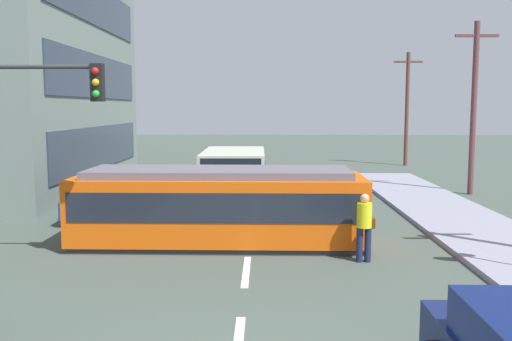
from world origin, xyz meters
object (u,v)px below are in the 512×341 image
pedestrian_crossing (364,224)px  utility_pole_far (407,107)px  streetcar_tram (219,205)px  city_bus (234,171)px  traffic_light_mast (28,122)px  parked_sedan_mid (107,198)px  utility_pole_mid (474,105)px

pedestrian_crossing → utility_pole_far: bearing=73.5°
streetcar_tram → city_bus: (-0.04, 7.95, 0.03)m
city_bus → traffic_light_mast: 11.33m
parked_sedan_mid → utility_pole_mid: utility_pole_mid is taller
pedestrian_crossing → traffic_light_mast: traffic_light_mast is taller
utility_pole_far → utility_pole_mid: bearing=-91.2°
traffic_light_mast → parked_sedan_mid: bearing=91.0°
utility_pole_far → traffic_light_mast: bearing=-121.9°
parked_sedan_mid → traffic_light_mast: (0.11, -6.33, 2.78)m
utility_pole_far → city_bus: bearing=-128.7°
streetcar_tram → parked_sedan_mid: bearing=136.9°
city_bus → streetcar_tram: bearing=-89.7°
pedestrian_crossing → utility_pole_mid: 12.76m
traffic_light_mast → utility_pole_mid: 18.15m
pedestrian_crossing → traffic_light_mast: 8.16m
city_bus → utility_pole_far: utility_pole_far is taller
streetcar_tram → utility_pole_far: bearing=63.7°
city_bus → parked_sedan_mid: size_ratio=1.24×
traffic_light_mast → utility_pole_mid: (14.22, 11.26, 0.42)m
pedestrian_crossing → traffic_light_mast: (-7.76, -0.64, 2.46)m
streetcar_tram → parked_sedan_mid: streetcar_tram is taller
pedestrian_crossing → parked_sedan_mid: 9.71m
city_bus → parked_sedan_mid: city_bus is taller
streetcar_tram → utility_pole_far: 23.49m
pedestrian_crossing → streetcar_tram: bearing=154.6°
traffic_light_mast → utility_pole_far: size_ratio=0.67×
pedestrian_crossing → utility_pole_mid: utility_pole_mid is taller
traffic_light_mast → pedestrian_crossing: bearing=4.8°
parked_sedan_mid → utility_pole_far: size_ratio=0.59×
city_bus → traffic_light_mast: size_ratio=1.10×
traffic_light_mast → utility_pole_far: utility_pole_far is taller
streetcar_tram → city_bus: size_ratio=1.48×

